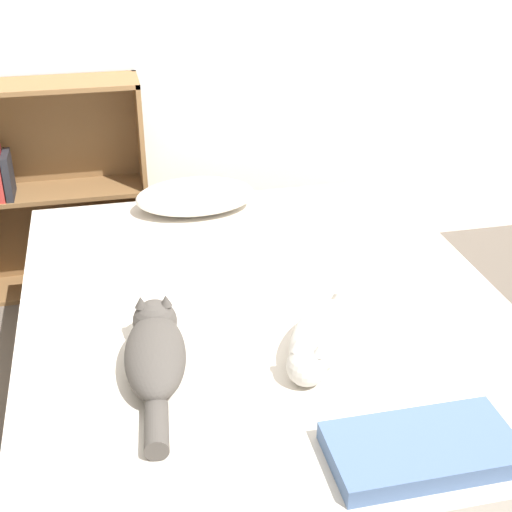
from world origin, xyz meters
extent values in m
plane|color=brown|center=(0.00, 0.00, 0.00)|extent=(8.00, 8.00, 0.00)
cube|color=white|center=(0.00, 1.33, 1.25)|extent=(8.00, 0.06, 2.50)
cube|color=brown|center=(0.00, 0.00, 0.15)|extent=(1.59, 1.88, 0.31)
cube|color=beige|center=(0.00, 0.00, 0.41)|extent=(1.54, 1.82, 0.20)
ellipsoid|color=white|center=(-0.11, 0.77, 0.57)|extent=(0.48, 0.29, 0.13)
ellipsoid|color=beige|center=(0.10, -0.29, 0.57)|extent=(0.33, 0.39, 0.12)
sphere|color=beige|center=(0.01, -0.42, 0.57)|extent=(0.11, 0.11, 0.11)
cone|color=beige|center=(0.04, -0.44, 0.63)|extent=(0.04, 0.04, 0.03)
cone|color=beige|center=(-0.01, -0.40, 0.63)|extent=(0.04, 0.04, 0.03)
cylinder|color=beige|center=(0.23, -0.09, 0.54)|extent=(0.14, 0.17, 0.06)
ellipsoid|color=#47423D|center=(-0.38, -0.29, 0.57)|extent=(0.20, 0.39, 0.12)
sphere|color=#47423D|center=(-0.36, -0.13, 0.58)|extent=(0.13, 0.13, 0.13)
cone|color=#47423D|center=(-0.40, -0.12, 0.65)|extent=(0.04, 0.04, 0.03)
cone|color=#47423D|center=(-0.33, -0.13, 0.65)|extent=(0.04, 0.04, 0.03)
cylinder|color=#47423D|center=(-0.40, -0.54, 0.54)|extent=(0.08, 0.18, 0.06)
cube|color=brown|center=(-0.30, 1.16, 0.49)|extent=(0.02, 0.26, 0.97)
cube|color=brown|center=(-0.68, 1.16, 0.01)|extent=(0.80, 0.26, 0.02)
cube|color=brown|center=(-0.68, 1.16, 0.96)|extent=(0.80, 0.26, 0.02)
cube|color=brown|center=(-0.68, 1.16, 0.49)|extent=(0.76, 0.26, 0.02)
cube|color=brown|center=(-0.68, 1.28, 0.49)|extent=(0.80, 0.02, 0.97)
cube|color=#B7332D|center=(-0.90, 1.12, 0.60)|extent=(0.02, 0.16, 0.21)
cube|color=#232328|center=(-0.87, 1.12, 0.59)|extent=(0.03, 0.16, 0.20)
cube|color=#4C668E|center=(0.20, -0.75, 0.54)|extent=(0.45, 0.23, 0.05)
camera|label=1|loc=(-0.45, -1.89, 1.73)|focal=50.00mm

